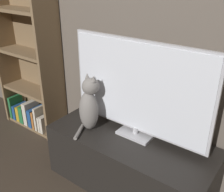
% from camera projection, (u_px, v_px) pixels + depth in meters
% --- Properties ---
extents(wall_back, '(4.80, 0.05, 2.60)m').
position_uv_depth(wall_back, '(160.00, 12.00, 1.78)').
color(wall_back, '#60564C').
rests_on(wall_back, ground_plane).
extents(tv_stand, '(1.25, 0.54, 0.44)m').
position_uv_depth(tv_stand, '(130.00, 162.00, 2.02)').
color(tv_stand, black).
rests_on(tv_stand, ground_plane).
extents(tv, '(1.08, 0.16, 0.72)m').
position_uv_depth(tv, '(138.00, 90.00, 1.80)').
color(tv, '#B7B7BC').
rests_on(tv, tv_stand).
extents(cat, '(0.17, 0.29, 0.44)m').
position_uv_depth(cat, '(89.00, 105.00, 1.96)').
color(cat, gray).
rests_on(cat, tv_stand).
extents(bookshelf, '(0.72, 0.28, 1.65)m').
position_uv_depth(bookshelf, '(31.00, 63.00, 2.66)').
color(bookshelf, brown).
rests_on(bookshelf, ground_plane).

